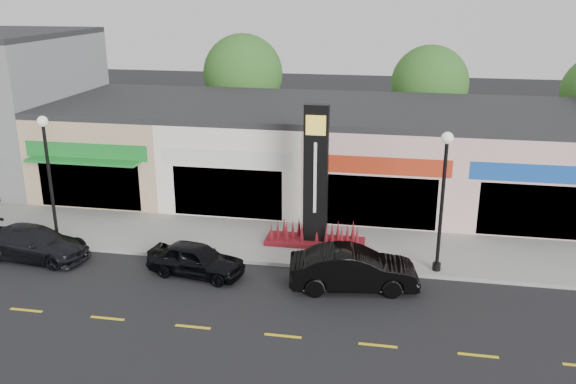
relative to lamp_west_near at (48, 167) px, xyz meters
name	(u,v)px	position (x,y,z in m)	size (l,w,h in m)	color
ground	(219,285)	(8.00, -2.50, -3.48)	(120.00, 120.00, 0.00)	black
sidewalk	(248,239)	(8.00, 1.85, -3.40)	(52.00, 4.30, 0.15)	gray
curb	(234,260)	(8.00, -0.40, -3.40)	(52.00, 0.20, 0.15)	gray
shop_beige	(130,141)	(-0.50, 8.96, -1.08)	(7.00, 10.85, 4.80)	tan
shop_cream	(252,147)	(6.50, 8.97, -1.08)	(7.00, 10.01, 4.80)	white
shop_pink_w	(383,153)	(13.50, 8.97, -1.08)	(7.00, 10.01, 4.80)	#C69A96
shop_pink_e	(524,159)	(20.50, 8.97, -1.08)	(7.00, 10.01, 4.80)	#C69A96
tree_rear_west	(243,74)	(4.00, 17.00, 1.74)	(5.20, 5.20, 7.83)	#382619
tree_rear_mid	(430,84)	(16.00, 17.00, 1.41)	(4.80, 4.80, 7.29)	#382619
lamp_west_near	(48,167)	(0.00, 0.00, 0.00)	(0.44, 0.44, 5.47)	black
lamp_east_near	(443,189)	(16.00, 0.00, 0.00)	(0.44, 0.44, 5.47)	black
pylon_sign	(315,197)	(11.00, 1.70, -1.20)	(4.20, 1.30, 6.00)	maroon
car_dark_sedan	(34,243)	(-0.11, -1.54, -2.81)	(4.61, 1.88, 1.34)	black
car_black_sedan	(196,259)	(6.88, -1.78, -2.83)	(3.78, 1.52, 1.29)	black
car_black_conv	(353,269)	(12.91, -1.81, -2.71)	(4.68, 1.63, 1.54)	black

